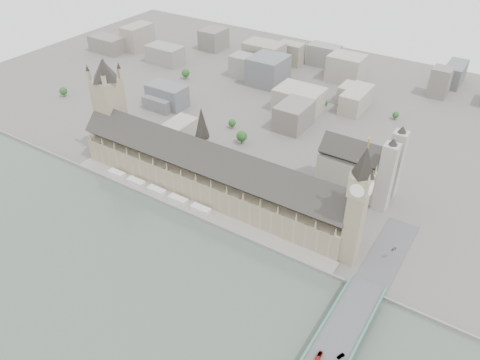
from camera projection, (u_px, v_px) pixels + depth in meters
The scene contains 15 objects.
ground at pixel (197, 205), 412.77m from camera, with size 900.00×900.00×0.00m, color #595651.
river_thames at pixel (41, 338), 299.43m from camera, with size 600.00×600.00×0.00m, color #4A574C.
embankment_wall at pixel (186, 212), 401.61m from camera, with size 600.00×1.50×3.00m, color gray.
river_terrace at pixel (191, 208), 407.05m from camera, with size 270.00×15.00×2.00m, color gray.
terrace_tents at pixel (157, 190), 423.38m from camera, with size 118.00×7.00×4.00m.
palace_of_westminster at pixel (209, 173), 413.22m from camera, with size 265.00×40.73×55.44m.
elizabeth_tower at pixel (358, 199), 323.68m from camera, with size 17.00×17.00×107.50m.
victoria_tower at pixel (109, 104), 452.85m from camera, with size 30.00×30.00×100.00m.
central_tower at pixel (202, 132), 401.69m from camera, with size 13.00×13.00×48.00m.
westminster_abbey at pixel (360, 169), 414.45m from camera, with size 68.00×36.00×64.00m.
city_skyline_inland at pixel (317, 88), 570.12m from camera, with size 720.00×360.00×38.00m, color gray, non-canonical shape.
park_trees at pixel (225, 163), 454.10m from camera, with size 110.00×30.00×15.00m, color #1B4518, non-canonical shape.
red_bus_north at pixel (318, 358), 274.97m from camera, with size 2.21×9.44×2.63m, color #A42112.
car_silver at pixel (341, 356), 276.43m from camera, with size 1.75×5.03×1.66m, color gray.
car_approach at pixel (394, 249), 350.93m from camera, with size 1.76×4.33×1.26m, color gray.
Camera 1 is at (208.24, -252.27, 255.57)m, focal length 35.00 mm.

